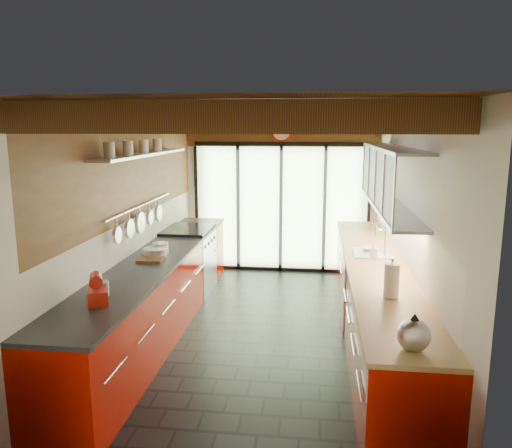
# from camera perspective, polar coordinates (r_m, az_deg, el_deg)

# --- Properties ---
(ground) EXTENTS (5.50, 5.50, 0.00)m
(ground) POSITION_cam_1_polar(r_m,az_deg,el_deg) (6.07, 0.85, -12.42)
(ground) COLOR black
(ground) RESTS_ON ground
(room_shell) EXTENTS (5.50, 5.50, 5.50)m
(room_shell) POSITION_cam_1_polar(r_m,az_deg,el_deg) (5.62, 0.90, 3.23)
(room_shell) COLOR silver
(room_shell) RESTS_ON ground
(ceiling_beams) EXTENTS (3.14, 5.06, 4.90)m
(ceiling_beams) POSITION_cam_1_polar(r_m,az_deg,el_deg) (5.95, 1.32, 11.46)
(ceiling_beams) COLOR #593316
(ceiling_beams) RESTS_ON ground
(glass_door) EXTENTS (2.95, 0.10, 2.90)m
(glass_door) POSITION_cam_1_polar(r_m,az_deg,el_deg) (8.29, 2.90, 5.77)
(glass_door) COLOR #C6EAAD
(glass_door) RESTS_ON ground
(left_counter) EXTENTS (0.68, 5.00, 0.92)m
(left_counter) POSITION_cam_1_polar(r_m,az_deg,el_deg) (6.17, -11.11, -7.68)
(left_counter) COLOR #A40D00
(left_counter) RESTS_ON ground
(range_stove) EXTENTS (0.66, 0.90, 0.97)m
(range_stove) POSITION_cam_1_polar(r_m,az_deg,el_deg) (7.49, -7.69, -4.13)
(range_stove) COLOR silver
(range_stove) RESTS_ON ground
(right_counter) EXTENTS (0.68, 5.00, 0.92)m
(right_counter) POSITION_cam_1_polar(r_m,az_deg,el_deg) (5.92, 13.37, -8.58)
(right_counter) COLOR #A40D00
(right_counter) RESTS_ON ground
(sink_assembly) EXTENTS (0.45, 0.52, 0.43)m
(sink_assembly) POSITION_cam_1_polar(r_m,az_deg,el_deg) (6.16, 13.31, -2.96)
(sink_assembly) COLOR silver
(sink_assembly) RESTS_ON right_counter
(upper_cabinets_right) EXTENTS (0.34, 3.00, 3.00)m
(upper_cabinets_right) POSITION_cam_1_polar(r_m,az_deg,el_deg) (5.93, 15.16, 5.16)
(upper_cabinets_right) COLOR silver
(upper_cabinets_right) RESTS_ON ground
(left_wall_fixtures) EXTENTS (0.28, 2.60, 0.96)m
(left_wall_fixtures) POSITION_cam_1_polar(r_m,az_deg,el_deg) (6.11, -12.79, 5.39)
(left_wall_fixtures) COLOR silver
(left_wall_fixtures) RESTS_ON ground
(stand_mixer) EXTENTS (0.27, 0.33, 0.27)m
(stand_mixer) POSITION_cam_1_polar(r_m,az_deg,el_deg) (4.57, -17.58, -7.24)
(stand_mixer) COLOR red
(stand_mixer) RESTS_ON left_counter
(pot_large) EXTENTS (0.21, 0.21, 0.13)m
(pot_large) POSITION_cam_1_polar(r_m,az_deg,el_deg) (6.13, -10.89, -2.70)
(pot_large) COLOR silver
(pot_large) RESTS_ON left_counter
(pot_small) EXTENTS (0.29, 0.29, 0.11)m
(pot_small) POSITION_cam_1_polar(r_m,az_deg,el_deg) (5.96, -11.45, -3.21)
(pot_small) COLOR silver
(pot_small) RESTS_ON left_counter
(cutting_board) EXTENTS (0.31, 0.41, 0.03)m
(cutting_board) POSITION_cam_1_polar(r_m,az_deg,el_deg) (5.86, -11.78, -3.83)
(cutting_board) COLOR brown
(cutting_board) RESTS_ON left_counter
(kettle) EXTENTS (0.25, 0.30, 0.27)m
(kettle) POSITION_cam_1_polar(r_m,az_deg,el_deg) (3.63, 17.59, -11.80)
(kettle) COLOR silver
(kettle) RESTS_ON right_counter
(paper_towel) EXTENTS (0.17, 0.17, 0.37)m
(paper_towel) POSITION_cam_1_polar(r_m,az_deg,el_deg) (4.61, 15.24, -6.29)
(paper_towel) COLOR white
(paper_towel) RESTS_ON right_counter
(soap_bottle) EXTENTS (0.10, 0.10, 0.17)m
(soap_bottle) POSITION_cam_1_polar(r_m,az_deg,el_deg) (5.96, 13.36, -2.97)
(soap_bottle) COLOR silver
(soap_bottle) RESTS_ON right_counter
(bowl) EXTENTS (0.22, 0.22, 0.05)m
(bowl) POSITION_cam_1_polar(r_m,az_deg,el_deg) (6.29, 13.01, -2.81)
(bowl) COLOR silver
(bowl) RESTS_ON right_counter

